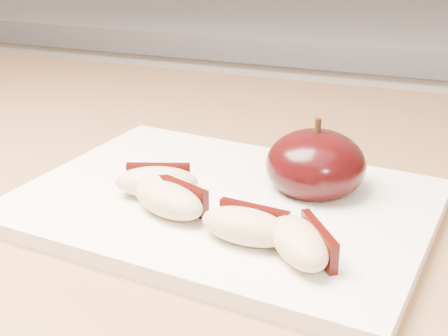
% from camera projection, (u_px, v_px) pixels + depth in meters
% --- Properties ---
extents(back_cabinet, '(2.40, 0.62, 0.94)m').
position_uv_depth(back_cabinet, '(361.00, 233.00, 1.36)').
color(back_cabinet, silver).
rests_on(back_cabinet, ground).
extents(cutting_board, '(0.34, 0.27, 0.01)m').
position_uv_depth(cutting_board, '(224.00, 204.00, 0.50)').
color(cutting_board, white).
rests_on(cutting_board, island_counter).
extents(apple_half, '(0.11, 0.11, 0.07)m').
position_uv_depth(apple_half, '(316.00, 165.00, 0.51)').
color(apple_half, black).
rests_on(apple_half, cutting_board).
extents(apple_wedge_a, '(0.07, 0.05, 0.02)m').
position_uv_depth(apple_wedge_a, '(157.00, 181.00, 0.50)').
color(apple_wedge_a, '#CCB281').
rests_on(apple_wedge_a, cutting_board).
extents(apple_wedge_b, '(0.07, 0.05, 0.02)m').
position_uv_depth(apple_wedge_b, '(170.00, 199.00, 0.47)').
color(apple_wedge_b, '#CCB281').
rests_on(apple_wedge_b, cutting_board).
extents(apple_wedge_c, '(0.07, 0.04, 0.02)m').
position_uv_depth(apple_wedge_c, '(247.00, 226.00, 0.43)').
color(apple_wedge_c, '#CCB281').
rests_on(apple_wedge_c, cutting_board).
extents(apple_wedge_d, '(0.06, 0.07, 0.02)m').
position_uv_depth(apple_wedge_d, '(301.00, 242.00, 0.41)').
color(apple_wedge_d, '#CCB281').
rests_on(apple_wedge_d, cutting_board).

